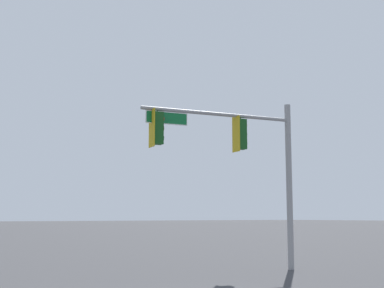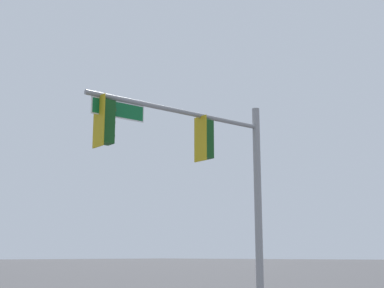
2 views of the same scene
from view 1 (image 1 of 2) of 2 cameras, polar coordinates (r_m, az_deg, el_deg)
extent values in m
cylinder|color=gray|center=(20.39, 10.33, -4.39)|extent=(0.23, 0.23, 6.17)
cylinder|color=gray|center=(19.18, 2.89, 3.19)|extent=(5.83, 1.13, 0.13)
cube|color=gold|center=(19.39, 4.72, 1.07)|extent=(0.12, 0.52, 1.30)
cube|color=#144719|center=(19.48, 5.21, 1.04)|extent=(0.41, 0.38, 1.10)
cylinder|color=#144719|center=(19.58, 5.19, 2.80)|extent=(0.04, 0.04, 0.12)
cylinder|color=red|center=(19.63, 5.70, 1.95)|extent=(0.07, 0.22, 0.22)
cylinder|color=#392D05|center=(19.58, 5.72, 1.00)|extent=(0.07, 0.22, 0.22)
cylinder|color=black|center=(19.53, 5.73, 0.04)|extent=(0.07, 0.22, 0.22)
cube|color=gold|center=(18.05, -4.31, 1.72)|extent=(0.12, 0.52, 1.30)
cube|color=#144719|center=(18.11, -3.74, 1.69)|extent=(0.41, 0.38, 1.10)
cylinder|color=#144719|center=(18.22, -3.73, 3.58)|extent=(0.04, 0.04, 0.12)
cylinder|color=red|center=(18.24, -3.15, 2.67)|extent=(0.07, 0.22, 0.22)
cylinder|color=#392D05|center=(18.19, -3.15, 1.64)|extent=(0.07, 0.22, 0.22)
cylinder|color=black|center=(18.13, -3.16, 0.61)|extent=(0.07, 0.22, 0.22)
cube|color=#0F602D|center=(18.30, -2.71, 2.79)|extent=(1.46, 0.29, 0.38)
cube|color=white|center=(18.30, -2.71, 2.79)|extent=(1.52, 0.29, 0.44)
camera|label=2|loc=(5.34, -25.30, -10.06)|focal=50.00mm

